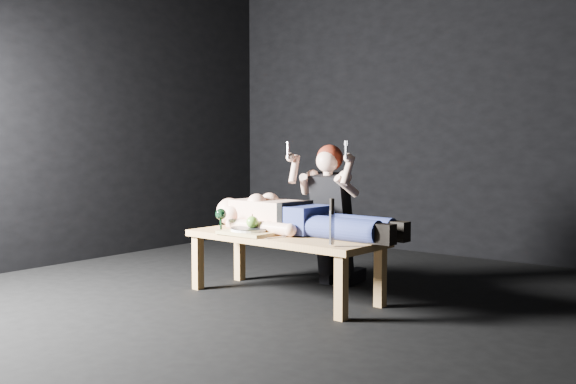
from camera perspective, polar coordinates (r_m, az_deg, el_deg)
The scene contains 13 objects.
ground at distance 4.50m, azimuth -0.24°, elevation -9.70°, with size 5.00×5.00×0.00m, color black.
back_wall at distance 6.54m, azimuth 13.46°, elevation 7.70°, with size 5.00×5.00×0.00m, color black.
table at distance 4.55m, azimuth -0.39°, elevation -6.64°, with size 1.48×0.55×0.45m, color #CF924B.
lying_man at distance 4.57m, azimuth 1.16°, elevation -2.02°, with size 1.52×0.46×0.27m, color #E9B090, non-canonical shape.
kneeling_woman at distance 4.92m, azimuth 4.20°, elevation -1.92°, with size 0.60×0.67×1.12m, color black, non-canonical shape.
serving_tray at distance 4.55m, azimuth -3.45°, elevation -3.63°, with size 0.40×0.29×0.02m, color tan.
plate at distance 4.54m, azimuth -3.46°, elevation -3.36°, with size 0.27×0.27×0.02m, color white.
apple at distance 4.53m, azimuth -3.21°, elevation -2.69°, with size 0.09×0.09×0.09m, color #498C1F.
goblet at distance 4.70m, azimuth -6.02°, elevation -2.51°, with size 0.08×0.08×0.17m, color black, non-canonical shape.
fork_flat at distance 4.63m, azimuth -4.77°, elevation -3.62°, with size 0.01×0.16×0.01m, color #B2B2B7.
knife_flat at distance 4.35m, azimuth -1.03°, elevation -4.09°, with size 0.01×0.16×0.01m, color #B2B2B7.
spoon_flat at distance 4.43m, azimuth -0.52°, elevation -3.95°, with size 0.01×0.16×0.01m, color #B2B2B7.
carving_knife at distance 3.98m, azimuth 3.95°, elevation -2.73°, with size 0.04×0.04×0.30m, color #B2B2B7, non-canonical shape.
Camera 1 is at (2.68, -3.45, 1.07)m, focal length 39.78 mm.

